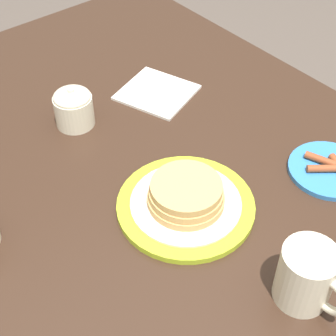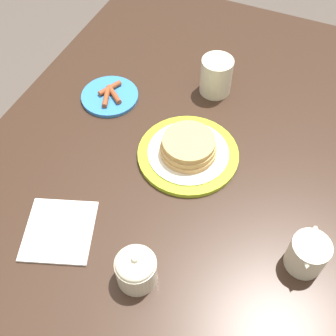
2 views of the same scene
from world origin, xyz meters
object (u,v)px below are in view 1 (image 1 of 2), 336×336
Objects in this scene: pancake_plate at (186,200)px; side_plate_bacon at (329,169)px; sugar_bowl at (73,107)px; napkin at (157,92)px; coffee_mug at (307,277)px.

side_plate_bacon is (0.10, 0.26, -0.01)m from pancake_plate.
sugar_bowl is 0.20m from napkin.
sugar_bowl is at bearing -97.57° from napkin.
side_plate_bacon is at bearing 34.15° from sugar_bowl.
sugar_bowl is (-0.42, -0.29, 0.04)m from side_plate_bacon.
pancake_plate reaches higher than side_plate_bacon.
pancake_plate is 0.34m from napkin.
pancake_plate is 0.28m from side_plate_bacon.
coffee_mug is 0.56m from napkin.
sugar_bowl is at bearing -145.85° from side_plate_bacon.
sugar_bowl is (-0.32, -0.02, 0.02)m from pancake_plate.
coffee_mug is 1.30× the size of sugar_bowl.
sugar_bowl reaches higher than napkin.
sugar_bowl is (-0.56, -0.04, -0.01)m from coffee_mug.
coffee_mug is at bearing 4.34° from pancake_plate.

